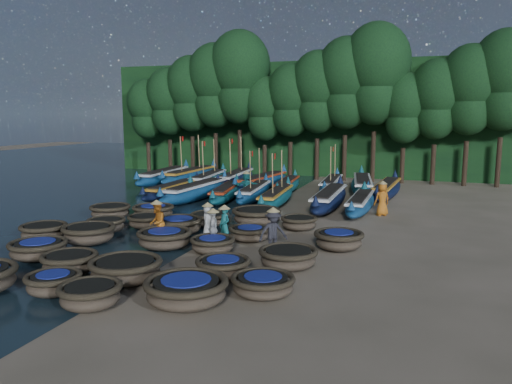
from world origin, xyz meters
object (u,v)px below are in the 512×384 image
(long_boat_16, at_px, (362,185))
(coracle_7, at_px, (126,269))
(coracle_16, at_px, (146,221))
(coracle_24, at_px, (299,222))
(coracle_23, at_px, (257,216))
(long_boat_17, at_px, (387,189))
(fisherman_1, at_px, (224,223))
(coracle_18, at_px, (250,233))
(coracle_20, at_px, (110,211))
(long_boat_4, at_px, (226,192))
(coracle_8, at_px, (223,267))
(long_boat_7, at_px, (329,199))
(coracle_2, at_px, (53,283))
(long_boat_10, at_px, (191,175))
(long_boat_13, at_px, (262,182))
(long_boat_2, at_px, (173,190))
(long_boat_14, at_px, (287,185))
(long_boat_9, at_px, (164,176))
(coracle_15, at_px, (106,225))
(coracle_10, at_px, (44,231))
(coracle_14, at_px, (288,257))
(coracle_3, at_px, (90,295))
(coracle_11, at_px, (89,233))
(fisherman_5, at_px, (246,185))
(long_boat_11, at_px, (208,179))
(coracle_13, at_px, (213,244))
(coracle_9, at_px, (263,284))
(coracle_21, at_px, (153,211))
(coracle_6, at_px, (70,262))
(fisherman_4, at_px, (213,228))
(long_boat_5, at_px, (254,192))
(fisherman_6, at_px, (382,198))
(coracle_19, at_px, (339,239))
(coracle_5, at_px, (38,249))
(long_boat_8, at_px, (361,203))
(coracle_22, at_px, (210,218))
(coracle_4, at_px, (186,290))
(long_boat_15, at_px, (331,184))
(long_boat_12, at_px, (235,178))
(fisherman_2, at_px, (157,222))
(coracle_17, at_px, (178,225))

(long_boat_16, bearing_deg, coracle_7, -111.74)
(coracle_16, relative_size, coracle_24, 1.12)
(coracle_23, distance_m, long_boat_17, 12.01)
(fisherman_1, bearing_deg, coracle_18, 68.70)
(coracle_20, relative_size, long_boat_4, 0.33)
(coracle_8, height_order, fisherman_1, fisherman_1)
(long_boat_7, bearing_deg, coracle_2, -108.42)
(long_boat_10, bearing_deg, coracle_24, -45.08)
(coracle_23, xyz_separation_m, long_boat_13, (-3.46, 11.27, 0.09))
(coracle_23, height_order, long_boat_4, long_boat_4)
(long_boat_2, relative_size, long_boat_4, 1.05)
(coracle_8, bearing_deg, long_boat_14, 98.99)
(long_boat_9, bearing_deg, coracle_15, -73.25)
(coracle_10, distance_m, coracle_18, 8.97)
(coracle_14, relative_size, fisherman_1, 1.20)
(coracle_3, xyz_separation_m, coracle_11, (-4.56, 5.90, 0.05))
(fisherman_5, bearing_deg, coracle_10, 44.96)
(coracle_16, height_order, long_boat_11, long_boat_11)
(coracle_13, xyz_separation_m, long_boat_14, (-1.40, 15.98, 0.12))
(long_boat_4, bearing_deg, coracle_9, -73.80)
(coracle_16, relative_size, long_boat_14, 0.30)
(coracle_3, xyz_separation_m, coracle_21, (-4.61, 11.24, 0.01))
(coracle_6, relative_size, fisherman_4, 1.09)
(long_boat_5, relative_size, fisherman_6, 3.80)
(coracle_19, relative_size, coracle_24, 1.05)
(coracle_20, bearing_deg, coracle_6, -63.20)
(coracle_19, bearing_deg, fisherman_4, -164.44)
(long_boat_9, xyz_separation_m, fisherman_4, (11.44, -16.27, 0.25))
(coracle_7, distance_m, coracle_9, 4.65)
(coracle_5, relative_size, long_boat_4, 0.32)
(coracle_20, bearing_deg, fisherman_1, -19.15)
(long_boat_14, bearing_deg, fisherman_6, -46.48)
(long_boat_8, height_order, fisherman_6, fisherman_6)
(coracle_2, relative_size, coracle_24, 0.94)
(fisherman_6, bearing_deg, coracle_20, -15.82)
(coracle_5, bearing_deg, coracle_22, 63.13)
(coracle_16, bearing_deg, long_boat_4, 85.96)
(long_boat_2, distance_m, long_boat_9, 6.78)
(coracle_4, height_order, long_boat_15, long_boat_15)
(coracle_13, distance_m, long_boat_12, 18.82)
(coracle_9, bearing_deg, coracle_11, 159.13)
(coracle_21, bearing_deg, long_boat_15, 60.25)
(coracle_23, bearing_deg, long_boat_13, 107.07)
(coracle_24, relative_size, fisherman_2, 0.97)
(coracle_20, xyz_separation_m, long_boat_13, (4.24, 12.43, 0.14))
(long_boat_11, bearing_deg, long_boat_16, -4.41)
(long_boat_10, relative_size, long_boat_16, 1.01)
(coracle_17, bearing_deg, coracle_20, 159.67)
(coracle_5, bearing_deg, long_boat_8, 52.42)
(coracle_16, distance_m, long_boat_14, 13.46)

